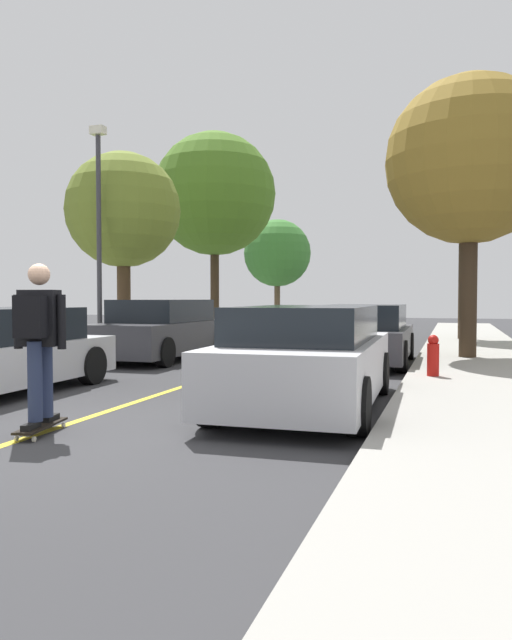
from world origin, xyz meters
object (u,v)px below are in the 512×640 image
Objects in this scene: parked_car_right_near at (366,335)px; street_tree_left_nearest at (123,211)px; parked_car_right_nearest at (308,357)px; street_tree_right_nearest at (470,161)px; street_tree_left_near at (215,195)px; fire_hydrant at (433,356)px; parked_car_left_near at (161,330)px; street_tree_right_near at (465,183)px; streetlamp at (99,223)px; street_tree_left_far at (277,253)px; skateboarder at (38,334)px; skateboard at (41,426)px.

street_tree_left_nearest reaches higher than parked_car_right_near.
parked_car_right_nearest is 0.70× the size of street_tree_right_nearest.
street_tree_left_near reaches higher than fire_hydrant.
street_tree_left_near is at bearing 103.88° from parked_car_left_near.
street_tree_left_near is (-6.95, 8.25, 4.79)m from parked_car_right_near.
street_tree_right_near reaches higher than parked_car_right_nearest.
parked_car_right_nearest is at bearing -108.11° from street_tree_right_nearest.
street_tree_right_near reaches higher than streetlamp.
street_tree_left_nearest reaches higher than parked_car_left_near.
street_tree_left_near is 1.13× the size of street_tree_right_near.
street_tree_left_nearest is at bearing 167.60° from parked_car_right_near.
parked_car_right_near reaches higher than fire_hydrant.
street_tree_right_nearest reaches higher than parked_car_left_near.
fire_hydrant is (-0.63, -9.97, -4.68)m from street_tree_right_near.
parked_car_right_nearest is 0.64× the size of street_tree_right_near.
street_tree_left_far reaches higher than skateboarder.
parked_car_right_nearest is at bearing -45.44° from street_tree_left_nearest.
street_tree_left_near reaches higher than parked_car_right_near.
parked_car_right_near is at bearing 73.35° from skateboarder.
streetlamp is (-8.70, -7.56, -1.85)m from street_tree_right_near.
streetlamp is (-8.07, 2.41, 2.84)m from fire_hydrant.
street_tree_right_nearest is 10.89m from skateboard.
street_tree_left_near is at bearing 116.76° from parked_car_right_nearest.
parked_car_left_near is 11.26m from street_tree_right_near.
street_tree_left_nearest reaches higher than fire_hydrant.
street_tree_left_nearest is 10.87m from skateboarder.
street_tree_left_far is at bearing 91.27° from streetlamp.
parked_car_right_near is at bearing -12.40° from street_tree_left_nearest.
parked_car_right_nearest is at bearing -90.00° from parked_car_right_near.
street_tree_left_nearest is 0.97× the size of streetlamp.
street_tree_left_far is 0.80× the size of street_tree_right_near.
street_tree_left_nearest is 0.80× the size of street_tree_right_near.
parked_car_left_near is 8.04m from street_tree_right_nearest.
skateboard is (-3.88, -5.20, -0.40)m from fire_hydrant.
parked_car_right_nearest is 0.80× the size of street_tree_left_far.
parked_car_right_nearest is 3.22m from fire_hydrant.
street_tree_left_far is at bearing 133.37° from street_tree_right_near.
streetlamp is 9.01m from skateboarder.
street_tree_left_near is at bearing 105.81° from skateboard.
street_tree_left_far is (-0.00, 8.64, -1.64)m from street_tree_left_near.
street_tree_right_nearest reaches higher than streetlamp.
street_tree_left_nearest is at bearing 176.57° from street_tree_right_nearest.
skateboarder is (-2.37, -2.39, 0.40)m from parked_car_right_nearest.
street_tree_right_nearest is 7.20× the size of skateboard.
fire_hydrant is at bearing -93.62° from street_tree_right_near.
street_tree_right_near is at bearing 32.38° from street_tree_left_nearest.
street_tree_right_nearest reaches higher than skateboarder.
parked_car_left_near is 2.57× the size of skateboarder.
street_tree_right_nearest is 10.55m from skateboarder.
streetlamp reaches higher than parked_car_right_nearest.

